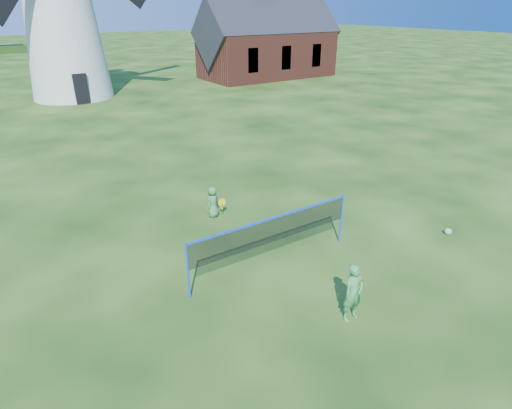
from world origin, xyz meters
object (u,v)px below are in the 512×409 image
object	(u,v)px
player_boy	(213,202)
chapel	(267,43)
badminton_net	(273,231)
player_girl	(353,293)
windmill	(59,11)
play_ball	(448,231)

from	to	relation	value
player_boy	chapel	bearing A→B (deg)	-152.67
badminton_net	player_girl	world-z (taller)	badminton_net
windmill	player_boy	bearing A→B (deg)	-91.39
chapel	player_boy	bearing A→B (deg)	-127.99
chapel	play_ball	bearing A→B (deg)	-114.44
windmill	chapel	size ratio (longest dim) A/B	1.32
windmill	badminton_net	xyz separation A→B (m)	(-0.68, -27.55, -5.00)
windmill	chapel	xyz separation A→B (m)	(18.39, 0.36, -3.02)
player_girl	windmill	bearing A→B (deg)	90.05
badminton_net	chapel	bearing A→B (deg)	55.66
player_boy	badminton_net	bearing A→B (deg)	63.85
windmill	player_girl	distance (m)	30.76
windmill	badminton_net	world-z (taller)	windmill
chapel	badminton_net	distance (m)	33.86
chapel	player_boy	distance (m)	30.93
player_boy	windmill	bearing A→B (deg)	-116.07
badminton_net	player_girl	xyz separation A→B (m)	(0.29, -2.72, -0.42)
badminton_net	play_ball	distance (m)	5.97
play_ball	badminton_net	bearing A→B (deg)	164.60
play_ball	player_girl	bearing A→B (deg)	-167.85
chapel	play_ball	xyz separation A→B (m)	(-13.39, -29.47, -3.01)
player_boy	play_ball	size ratio (longest dim) A/B	4.94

